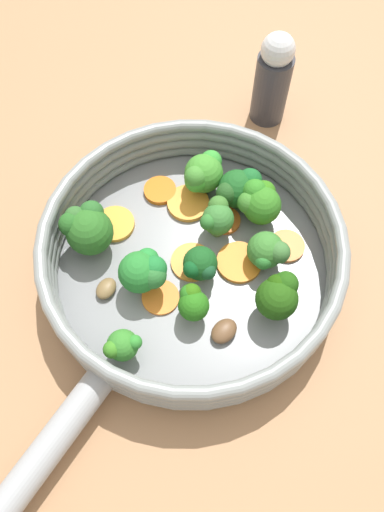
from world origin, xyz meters
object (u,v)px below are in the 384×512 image
at_px(mushroom_piece_0, 106,289).
at_px(broccoli_floret_2, 193,302).
at_px(carrot_slice_5, 239,262).
at_px(broccoli_floret_7, 200,265).
at_px(carrot_slice_2, 188,203).
at_px(carrot_slice_6, 161,297).
at_px(broccoli_floret_0, 267,251).
at_px(broccoli_floret_8, 203,173).
at_px(carrot_slice_7, 189,265).
at_px(broccoli_floret_3, 122,346).
at_px(broccoli_floret_1, 260,201).
at_px(broccoli_floret_10, 144,271).
at_px(broccoli_floret_6, 278,295).
at_px(carrot_slice_0, 287,246).
at_px(skillet, 192,265).
at_px(mushroom_piece_1, 224,331).
at_px(broccoli_floret_9, 218,218).
at_px(broccoli_floret_5, 87,228).
at_px(carrot_slice_1, 160,190).
at_px(carrot_slice_3, 115,223).
at_px(salt_shaker, 273,79).
at_px(broccoli_floret_4, 238,188).
at_px(carrot_slice_4, 225,220).

bearing_deg(mushroom_piece_0, broccoli_floret_2, -166.18).
distance_m(carrot_slice_5, broccoli_floret_7, 0.05).
xyz_separation_m(carrot_slice_2, broccoli_floret_7, (-0.05, 0.07, 0.02)).
height_order(carrot_slice_2, carrot_slice_5, same).
bearing_deg(carrot_slice_5, carrot_slice_6, 54.33).
bearing_deg(broccoli_floret_0, broccoli_floret_2, 65.01).
bearing_deg(broccoli_floret_2, broccoli_floret_8, -65.66).
bearing_deg(broccoli_floret_2, carrot_slice_7, -57.56).
bearing_deg(broccoli_floret_3, broccoli_floret_1, -102.74).
bearing_deg(broccoli_floret_10, broccoli_floret_6, -162.60).
bearing_deg(carrot_slice_0, skillet, 39.16).
distance_m(carrot_slice_2, carrot_slice_5, 0.09).
distance_m(carrot_slice_5, mushroom_piece_1, 0.08).
xyz_separation_m(carrot_slice_6, broccoli_floret_9, (-0.01, -0.10, 0.02)).
xyz_separation_m(carrot_slice_7, broccoli_floret_5, (0.10, 0.03, 0.03)).
height_order(skillet, carrot_slice_6, carrot_slice_6).
height_order(carrot_slice_1, broccoli_floret_6, broccoli_floret_6).
bearing_deg(carrot_slice_3, broccoli_floret_3, 126.21).
height_order(broccoli_floret_8, mushroom_piece_0, broccoli_floret_8).
height_order(carrot_slice_5, carrot_slice_7, carrot_slice_5).
height_order(carrot_slice_7, mushroom_piece_1, mushroom_piece_1).
height_order(broccoli_floret_0, broccoli_floret_6, broccoli_floret_6).
bearing_deg(salt_shaker, carrot_slice_0, 120.56).
distance_m(broccoli_floret_9, mushroom_piece_0, 0.13).
relative_size(carrot_slice_2, broccoli_floret_7, 1.18).
bearing_deg(mushroom_piece_1, broccoli_floret_7, -41.54).
bearing_deg(broccoli_floret_5, mushroom_piece_0, 138.18).
bearing_deg(broccoli_floret_10, skillet, -123.15).
bearing_deg(broccoli_floret_8, broccoli_floret_0, 153.66).
height_order(carrot_slice_7, broccoli_floret_10, broccoli_floret_10).
distance_m(carrot_slice_0, broccoli_floret_5, 0.20).
distance_m(carrot_slice_3, broccoli_floret_0, 0.16).
distance_m(skillet, mushroom_piece_1, 0.08).
height_order(broccoli_floret_4, broccoli_floret_5, broccoli_floret_5).
bearing_deg(carrot_slice_7, carrot_slice_6, 79.76).
relative_size(carrot_slice_7, broccoli_floret_9, 1.04).
height_order(broccoli_floret_6, mushroom_piece_1, broccoli_floret_6).
xyz_separation_m(broccoli_floret_2, broccoli_floret_7, (0.01, -0.04, -0.00)).
height_order(carrot_slice_4, broccoli_floret_10, broccoli_floret_10).
height_order(skillet, carrot_slice_4, carrot_slice_4).
xyz_separation_m(skillet, carrot_slice_4, (-0.01, -0.06, 0.01)).
xyz_separation_m(broccoli_floret_6, broccoli_floret_9, (0.09, -0.05, -0.01)).
distance_m(carrot_slice_4, mushroom_piece_0, 0.14).
relative_size(carrot_slice_7, broccoli_floret_2, 1.10).
bearing_deg(broccoli_floret_2, mushroom_piece_0, 13.82).
xyz_separation_m(carrot_slice_4, broccoli_floret_7, (-0.01, 0.07, 0.02)).
relative_size(carrot_slice_3, carrot_slice_7, 0.98).
bearing_deg(salt_shaker, carrot_slice_5, 106.90).
distance_m(carrot_slice_1, broccoli_floret_3, 0.19).
bearing_deg(carrot_slice_5, mushroom_piece_1, 105.15).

